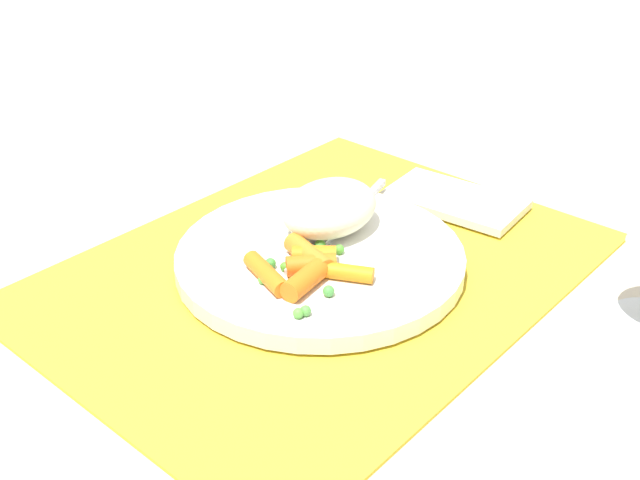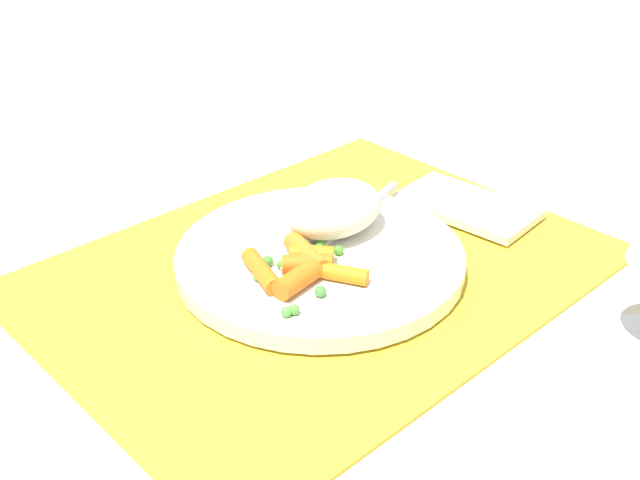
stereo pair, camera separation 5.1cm
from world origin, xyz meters
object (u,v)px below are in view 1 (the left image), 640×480
object	(u,v)px
plate	(320,258)
carrot_portion	(306,266)
rice_mound	(330,208)
fork	(333,234)
napkin	(455,200)

from	to	relation	value
plate	carrot_portion	distance (m)	0.04
carrot_portion	rice_mound	bearing A→B (deg)	-153.24
plate	fork	xyz separation A→B (m)	(-0.02, -0.01, 0.01)
plate	rice_mound	world-z (taller)	rice_mound
fork	napkin	world-z (taller)	fork
fork	napkin	xyz separation A→B (m)	(-0.15, 0.03, -0.01)
fork	napkin	size ratio (longest dim) A/B	1.43
plate	carrot_portion	xyz separation A→B (m)	(0.04, 0.02, 0.02)
carrot_portion	napkin	distance (m)	0.21
rice_mound	napkin	bearing A→B (deg)	163.98
rice_mound	fork	bearing A→B (deg)	53.57
rice_mound	fork	size ratio (longest dim) A/B	0.51
plate	carrot_portion	world-z (taller)	carrot_portion
plate	rice_mound	size ratio (longest dim) A/B	2.59
rice_mound	carrot_portion	xyz separation A→B (m)	(0.07, 0.03, -0.01)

